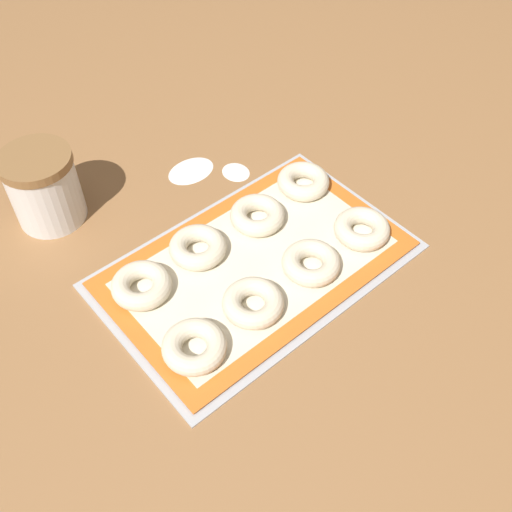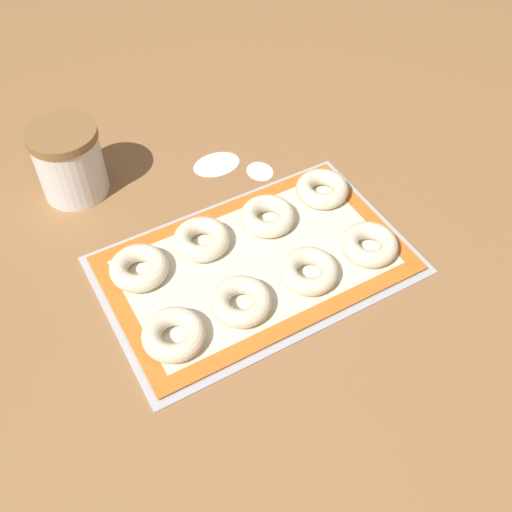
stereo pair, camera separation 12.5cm
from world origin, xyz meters
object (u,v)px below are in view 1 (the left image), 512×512
object	(u,v)px
bagel_front_far_right	(362,229)
bagel_front_mid_left	(253,303)
bagel_back_mid_left	(198,247)
bagel_back_far_right	(303,181)
bagel_back_mid_right	(257,215)
baking_tray	(256,265)
bagel_front_mid_right	(311,263)
bagel_front_far_left	(194,346)
bagel_back_far_left	(142,285)
flour_canister	(44,187)

from	to	relation	value
bagel_front_far_right	bagel_front_mid_left	bearing A→B (deg)	179.48
bagel_back_mid_left	bagel_back_far_right	world-z (taller)	same
bagel_back_mid_left	bagel_back_mid_right	size ratio (longest dim) A/B	1.00
baking_tray	bagel_back_mid_right	xyz separation A→B (m)	(0.06, 0.07, 0.02)
bagel_front_mid_right	bagel_back_far_right	world-z (taller)	same
bagel_front_far_left	bagel_front_mid_right	xyz separation A→B (m)	(0.24, 0.00, 0.00)
bagel_front_far_left	bagel_back_far_right	bearing A→B (deg)	22.85
bagel_back_far_left	bagel_back_mid_right	world-z (taller)	same
bagel_front_far_left	bagel_back_mid_left	distance (m)	0.19
bagel_front_mid_right	bagel_front_far_right	bearing A→B (deg)	-0.92
flour_canister	bagel_back_far_left	bearing A→B (deg)	-85.16
bagel_back_mid_left	bagel_back_far_right	bearing A→B (deg)	0.73
bagel_front_mid_left	bagel_back_far_left	size ratio (longest dim) A/B	1.00
bagel_back_far_left	bagel_back_mid_right	bearing A→B (deg)	-0.35
bagel_front_mid_left	bagel_back_mid_left	world-z (taller)	same
bagel_back_mid_right	bagel_back_far_right	distance (m)	0.12
bagel_back_mid_left	bagel_back_mid_right	distance (m)	0.12
bagel_front_far_left	bagel_front_mid_right	world-z (taller)	same
bagel_back_far_right	bagel_front_far_left	bearing A→B (deg)	-157.15
bagel_front_mid_right	bagel_back_far_left	xyz separation A→B (m)	(-0.24, 0.14, 0.00)
bagel_front_far_right	bagel_back_far_right	size ratio (longest dim) A/B	1.00
bagel_front_mid_right	bagel_front_far_right	distance (m)	0.12
flour_canister	baking_tray	bearing A→B (deg)	-58.84
baking_tray	flour_canister	xyz separation A→B (m)	(-0.20, 0.33, 0.06)
bagel_back_far_left	bagel_front_far_right	bearing A→B (deg)	-21.98
baking_tray	flour_canister	size ratio (longest dim) A/B	3.73
baking_tray	bagel_back_far_right	xyz separation A→B (m)	(0.18, 0.08, 0.02)
bagel_back_mid_left	bagel_front_far_right	bearing A→B (deg)	-32.07
baking_tray	bagel_front_mid_left	xyz separation A→B (m)	(-0.07, -0.07, 0.02)
bagel_back_mid_left	bagel_back_mid_right	bearing A→B (deg)	-3.64
bagel_back_far_left	bagel_back_mid_left	xyz separation A→B (m)	(0.12, 0.01, 0.00)
bagel_front_mid_left	bagel_back_far_left	xyz separation A→B (m)	(-0.11, 0.14, 0.00)
bagel_front_far_left	bagel_back_mid_right	world-z (taller)	same
baking_tray	bagel_front_far_left	xyz separation A→B (m)	(-0.18, -0.07, 0.02)
baking_tray	bagel_back_far_left	xyz separation A→B (m)	(-0.18, 0.07, 0.02)
bagel_front_mid_left	bagel_back_mid_left	bearing A→B (deg)	88.19
bagel_front_far_right	bagel_back_mid_left	size ratio (longest dim) A/B	1.00
bagel_front_far_left	bagel_front_mid_right	bearing A→B (deg)	0.85
bagel_front_mid_right	bagel_back_mid_left	world-z (taller)	same
bagel_front_mid_left	bagel_front_mid_right	distance (m)	0.12
bagel_front_mid_right	bagel_back_far_right	size ratio (longest dim) A/B	1.00
bagel_front_mid_right	bagel_back_mid_right	bearing A→B (deg)	88.00
bagel_back_far_right	baking_tray	bearing A→B (deg)	-156.33
bagel_front_mid_left	bagel_front_far_right	bearing A→B (deg)	-0.52
bagel_front_mid_right	bagel_back_far_left	distance (m)	0.27
baking_tray	bagel_front_mid_left	world-z (taller)	bagel_front_mid_left
bagel_front_mid_left	flour_canister	xyz separation A→B (m)	(-0.13, 0.40, 0.04)
baking_tray	bagel_back_mid_right	distance (m)	0.10
bagel_front_mid_left	baking_tray	bearing A→B (deg)	46.57
bagel_front_far_left	bagel_front_mid_left	world-z (taller)	same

